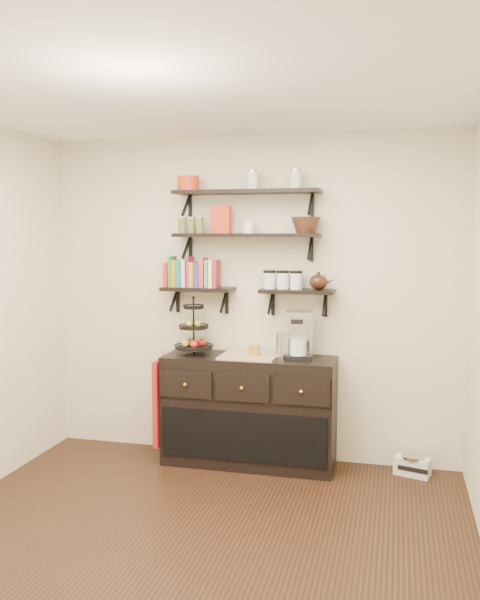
% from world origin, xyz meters
% --- Properties ---
extents(floor, '(3.50, 3.50, 0.00)m').
position_xyz_m(floor, '(0.00, 0.00, 0.00)').
color(floor, black).
rests_on(floor, ground).
extents(ceiling, '(3.50, 3.50, 0.02)m').
position_xyz_m(ceiling, '(0.00, 0.00, 2.70)').
color(ceiling, white).
rests_on(ceiling, back_wall).
extents(back_wall, '(3.50, 0.02, 2.70)m').
position_xyz_m(back_wall, '(0.00, 1.75, 1.35)').
color(back_wall, beige).
rests_on(back_wall, ground).
extents(shelf_top, '(1.20, 0.27, 0.23)m').
position_xyz_m(shelf_top, '(0.00, 1.62, 2.23)').
color(shelf_top, black).
rests_on(shelf_top, back_wall).
extents(shelf_mid, '(1.20, 0.27, 0.23)m').
position_xyz_m(shelf_mid, '(0.00, 1.62, 1.88)').
color(shelf_mid, black).
rests_on(shelf_mid, back_wall).
extents(shelf_low_left, '(0.60, 0.25, 0.23)m').
position_xyz_m(shelf_low_left, '(-0.42, 1.63, 1.43)').
color(shelf_low_left, black).
rests_on(shelf_low_left, back_wall).
extents(shelf_low_right, '(0.60, 0.25, 0.23)m').
position_xyz_m(shelf_low_right, '(0.42, 1.63, 1.43)').
color(shelf_low_right, black).
rests_on(shelf_low_right, back_wall).
extents(cookbooks, '(0.43, 0.15, 0.26)m').
position_xyz_m(cookbooks, '(-0.47, 1.63, 1.57)').
color(cookbooks, red).
rests_on(cookbooks, shelf_low_left).
extents(glass_canisters, '(0.32, 0.10, 0.13)m').
position_xyz_m(glass_canisters, '(0.30, 1.63, 1.51)').
color(glass_canisters, silver).
rests_on(glass_canisters, shelf_low_right).
extents(sideboard, '(1.40, 0.50, 0.92)m').
position_xyz_m(sideboard, '(0.05, 1.51, 0.45)').
color(sideboard, black).
rests_on(sideboard, floor).
extents(fruit_stand, '(0.31, 0.31, 0.46)m').
position_xyz_m(fruit_stand, '(-0.42, 1.52, 1.06)').
color(fruit_stand, black).
rests_on(fruit_stand, sideboard).
extents(candle, '(0.08, 0.08, 0.08)m').
position_xyz_m(candle, '(0.09, 1.51, 0.96)').
color(candle, olive).
rests_on(candle, sideboard).
extents(coffee_maker, '(0.24, 0.23, 0.39)m').
position_xyz_m(coffee_maker, '(0.45, 1.54, 1.08)').
color(coffee_maker, black).
rests_on(coffee_maker, sideboard).
extents(thermal_carafe, '(0.11, 0.11, 0.22)m').
position_xyz_m(thermal_carafe, '(0.33, 1.49, 1.01)').
color(thermal_carafe, silver).
rests_on(thermal_carafe, sideboard).
extents(apron, '(0.04, 0.30, 0.71)m').
position_xyz_m(apron, '(-0.68, 1.41, 0.51)').
color(apron, '#A11111').
rests_on(apron, sideboard).
extents(radio, '(0.30, 0.22, 0.16)m').
position_xyz_m(radio, '(1.36, 1.58, 0.08)').
color(radio, silver).
rests_on(radio, floor).
extents(recipe_box, '(0.16, 0.07, 0.22)m').
position_xyz_m(recipe_box, '(-0.22, 1.61, 2.01)').
color(recipe_box, red).
rests_on(recipe_box, shelf_mid).
extents(walnut_bowl, '(0.24, 0.24, 0.13)m').
position_xyz_m(walnut_bowl, '(0.49, 1.61, 1.96)').
color(walnut_bowl, black).
rests_on(walnut_bowl, shelf_mid).
extents(ramekins, '(0.09, 0.09, 0.10)m').
position_xyz_m(ramekins, '(0.02, 1.61, 1.95)').
color(ramekins, white).
rests_on(ramekins, shelf_mid).
extents(teapot, '(0.23, 0.19, 0.15)m').
position_xyz_m(teapot, '(0.59, 1.63, 1.52)').
color(teapot, '#33180F').
rests_on(teapot, shelf_low_right).
extents(red_pot, '(0.18, 0.18, 0.12)m').
position_xyz_m(red_pot, '(-0.50, 1.61, 2.31)').
color(red_pot, red).
rests_on(red_pot, shelf_top).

